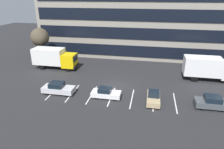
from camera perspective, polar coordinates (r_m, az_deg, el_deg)
name	(u,v)px	position (r m, az deg, el deg)	size (l,w,h in m)	color
ground_plane	(116,86)	(30.73, 1.14, -3.14)	(120.00, 120.00, 0.00)	#262628
office_building	(130,22)	(45.97, 5.25, 14.64)	(39.30, 10.26, 14.40)	gray
lot_markings	(111,97)	(27.57, -0.17, -6.26)	(16.94, 5.40, 0.01)	silver
box_truck_yellow	(54,57)	(38.61, -16.07, 4.69)	(8.11, 2.68, 3.76)	yellow
box_truck_white	(209,68)	(35.42, 25.74, 1.77)	(8.12, 2.69, 3.76)	white
sedan_tan	(153,97)	(26.55, 11.67, -6.34)	(1.63, 3.89, 1.39)	tan
sedan_charcoal	(214,103)	(27.56, 26.86, -7.13)	(4.43, 1.85, 1.59)	#474C51
sedan_silver	(58,88)	(29.13, -15.01, -3.80)	(4.43, 1.86, 1.59)	silver
sedan_white	(106,93)	(27.06, -1.77, -5.28)	(3.91, 1.64, 1.40)	white
bare_tree	(40,37)	(43.07, -19.78, 9.91)	(3.61, 3.61, 6.77)	#473323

